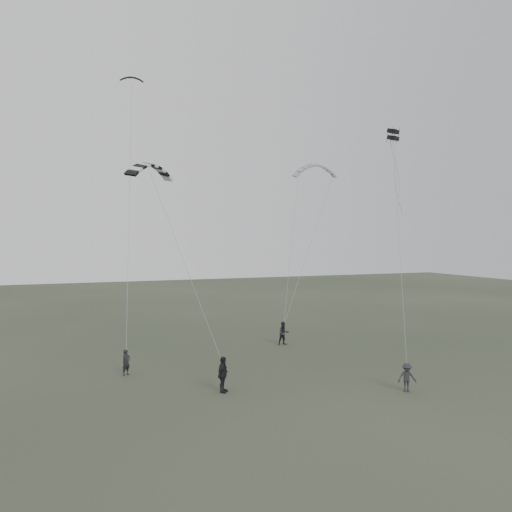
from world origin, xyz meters
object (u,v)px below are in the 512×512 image
object	(u,v)px
flyer_left	(126,362)
flyer_far	(407,377)
flyer_right	(284,333)
kite_box	(393,135)
kite_pale_large	(315,165)
flyer_center	(223,374)
kite_striped	(150,165)
kite_dark_small	(132,77)

from	to	relation	value
flyer_left	flyer_far	distance (m)	15.74
flyer_right	flyer_left	bearing A→B (deg)	-156.95
flyer_left	kite_box	size ratio (longest dim) A/B	2.15
flyer_right	kite_pale_large	world-z (taller)	kite_pale_large
flyer_left	flyer_right	distance (m)	12.77
flyer_center	flyer_far	size ratio (longest dim) A/B	1.24
kite_pale_large	kite_striped	world-z (taller)	kite_pale_large
flyer_left	kite_striped	distance (m)	11.70
flyer_right	kite_striped	size ratio (longest dim) A/B	0.54
flyer_left	kite_pale_large	world-z (taller)	kite_pale_large
flyer_right	kite_striped	bearing A→B (deg)	-156.29
kite_dark_small	kite_striped	xyz separation A→B (m)	(0.26, -5.88, -6.84)
flyer_center	flyer_far	xyz separation A→B (m)	(8.96, -3.38, -0.18)
flyer_center	kite_pale_large	xyz separation A→B (m)	(12.87, 14.11, 13.38)
flyer_far	kite_pale_large	bearing A→B (deg)	93.76
kite_pale_large	kite_striped	bearing A→B (deg)	-140.34
flyer_left	flyer_far	size ratio (longest dim) A/B	1.00
kite_striped	kite_box	size ratio (longest dim) A/B	4.61
flyer_center	kite_striped	distance (m)	12.98
flyer_far	kite_box	bearing A→B (deg)	75.59
flyer_center	kite_striped	xyz separation A→B (m)	(-2.74, 5.54, 11.41)
flyer_left	flyer_far	world-z (taller)	flyer_left
flyer_right	kite_box	xyz separation A→B (m)	(5.30, -5.95, 14.04)
kite_pale_large	kite_box	xyz separation A→B (m)	(0.17, -10.64, 0.59)
flyer_right	flyer_far	bearing A→B (deg)	-81.19
flyer_right	kite_dark_small	size ratio (longest dim) A/B	1.09
flyer_right	kite_dark_small	distance (m)	21.33
kite_dark_small	kite_striped	bearing A→B (deg)	-82.12
kite_pale_large	kite_box	distance (m)	10.66
flyer_left	kite_dark_small	size ratio (longest dim) A/B	0.95
flyer_right	kite_dark_small	bearing A→B (deg)	172.86
flyer_center	kite_box	size ratio (longest dim) A/B	2.66
flyer_left	kite_pale_large	size ratio (longest dim) A/B	0.39
flyer_left	kite_pale_large	xyz separation A→B (m)	(17.15, 8.99, 13.56)
flyer_center	flyer_far	world-z (taller)	flyer_center
flyer_left	flyer_far	bearing A→B (deg)	-66.43
kite_pale_large	flyer_right	bearing A→B (deg)	-126.67
kite_dark_small	kite_striped	world-z (taller)	kite_dark_small
kite_striped	kite_box	world-z (taller)	kite_box
kite_striped	flyer_left	bearing A→B (deg)	160.40
flyer_right	kite_dark_small	xyz separation A→B (m)	(-10.74, 1.99, 18.32)
flyer_right	flyer_far	xyz separation A→B (m)	(1.22, -12.81, -0.11)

